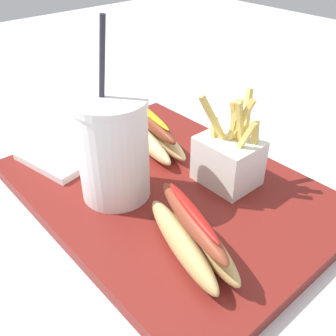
# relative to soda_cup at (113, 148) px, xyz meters

# --- Properties ---
(ground_plane) EXTENTS (2.40, 2.40, 0.02)m
(ground_plane) POSITION_rel_soda_cup_xyz_m (-0.03, -0.07, -0.10)
(ground_plane) COLOR silver
(food_tray) EXTENTS (0.47, 0.35, 0.02)m
(food_tray) POSITION_rel_soda_cup_xyz_m (-0.03, -0.07, -0.08)
(food_tray) COLOR maroon
(food_tray) RESTS_ON ground_plane
(soda_cup) EXTENTS (0.10, 0.10, 0.24)m
(soda_cup) POSITION_rel_soda_cup_xyz_m (0.00, 0.00, 0.00)
(soda_cup) COLOR white
(soda_cup) RESTS_ON food_tray
(fries_basket) EXTENTS (0.08, 0.08, 0.14)m
(fries_basket) POSITION_rel_soda_cup_xyz_m (-0.08, -0.14, -0.03)
(fries_basket) COLOR white
(fries_basket) RESTS_ON food_tray
(hot_dog_1) EXTENTS (0.17, 0.10, 0.07)m
(hot_dog_1) POSITION_rel_soda_cup_xyz_m (-0.15, 0.00, -0.05)
(hot_dog_1) COLOR tan
(hot_dog_1) RESTS_ON food_tray
(hot_dog_2) EXTENTS (0.19, 0.09, 0.06)m
(hot_dog_2) POSITION_rel_soda_cup_xyz_m (0.07, -0.12, -0.05)
(hot_dog_2) COLOR #E5C689
(hot_dog_2) RESTS_ON food_tray
(ketchup_cup_1) EXTENTS (0.04, 0.04, 0.02)m
(ketchup_cup_1) POSITION_rel_soda_cup_xyz_m (-0.02, -0.19, -0.06)
(ketchup_cup_1) COLOR white
(ketchup_cup_1) RESTS_ON food_tray
(napkin_stack) EXTENTS (0.14, 0.16, 0.01)m
(napkin_stack) POSITION_rel_soda_cup_xyz_m (0.14, -0.00, -0.07)
(napkin_stack) COLOR white
(napkin_stack) RESTS_ON food_tray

